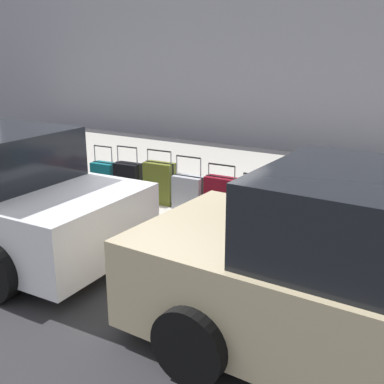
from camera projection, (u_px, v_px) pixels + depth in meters
ground_plane at (160, 226)px, 6.97m from camera, size 40.00×40.00×0.00m
sidewalk_curb at (235, 182)px, 8.99m from camera, size 18.00×5.00×0.14m
suitcase_black_1 at (362, 225)px, 5.80m from camera, size 0.36×0.23×0.83m
suitcase_teal_2 at (327, 214)px, 6.09m from camera, size 0.40×0.28×0.71m
suitcase_navy_3 at (291, 208)px, 6.38m from camera, size 0.46×0.25×0.67m
suitcase_red_4 at (252, 207)px, 6.53m from camera, size 0.38×0.28×0.75m
suitcase_maroon_5 at (221, 197)px, 6.83m from camera, size 0.49×0.23×0.81m
suitcase_silver_6 at (189, 193)px, 7.15m from camera, size 0.49×0.25×0.86m
suitcase_olive_7 at (160, 183)px, 7.48m from camera, size 0.51×0.26×0.88m
suitcase_black_8 at (128, 181)px, 7.69m from camera, size 0.45×0.26×0.89m
suitcase_teal_9 at (104, 178)px, 7.97m from camera, size 0.43×0.26×0.84m
fire_hydrant at (75, 165)px, 8.27m from camera, size 0.39×0.21×0.82m
bollard_post at (38, 164)px, 8.56m from camera, size 0.15×0.15×0.76m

